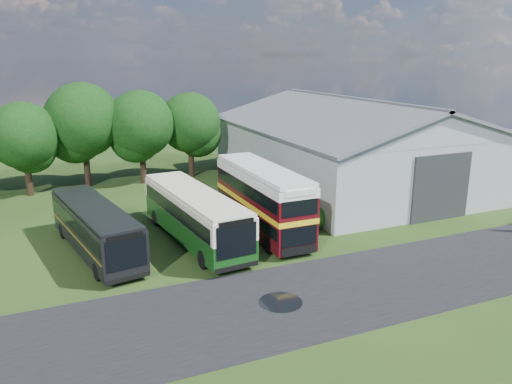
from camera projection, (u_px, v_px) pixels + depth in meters
name	position (u px, v px, depth m)	size (l,w,h in m)	color
ground	(281.00, 274.00, 28.07)	(120.00, 120.00, 0.00)	#1A3410
asphalt_road	(356.00, 286.00, 26.56)	(60.00, 8.00, 0.02)	black
puddle	(281.00, 302.00, 24.84)	(2.20, 2.20, 0.01)	black
storage_shed	(350.00, 140.00, 46.85)	(18.80, 24.80, 8.15)	gray
tree_left_b	(23.00, 136.00, 42.49)	(5.78, 5.78, 8.16)	black
tree_mid	(83.00, 120.00, 45.31)	(6.80, 6.80, 9.60)	black
tree_right_a	(140.00, 124.00, 46.47)	(6.26, 6.26, 8.83)	black
tree_right_b	(190.00, 123.00, 49.16)	(5.98, 5.98, 8.45)	black
shrub_front	(314.00, 228.00, 35.52)	(1.70, 1.70, 1.70)	#194714
shrub_mid	(301.00, 220.00, 37.29)	(1.60, 1.60, 1.60)	#194714
shrub_back	(289.00, 212.00, 39.06)	(1.80, 1.80, 1.80)	#194714
bus_green_single	(195.00, 215.00, 32.58)	(4.00, 12.53, 3.40)	black
bus_maroon_double	(262.00, 200.00, 34.13)	(2.79, 10.76, 4.62)	black
bus_dark_single	(96.00, 228.00, 30.60)	(4.52, 11.40, 3.07)	black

